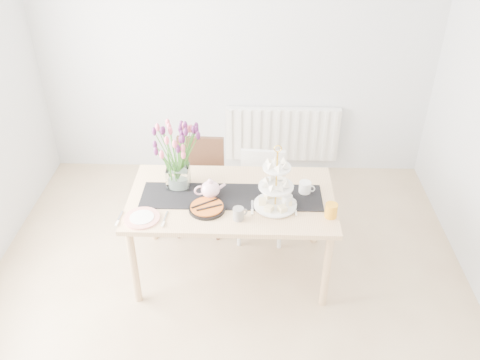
{
  "coord_description": "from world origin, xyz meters",
  "views": [
    {
      "loc": [
        0.19,
        -2.6,
        3.04
      ],
      "look_at": [
        0.1,
        0.55,
        0.94
      ],
      "focal_mm": 38.0,
      "sensor_mm": 36.0,
      "label": 1
    }
  ],
  "objects_px": {
    "tulip_vase": "(176,148)",
    "tart_tin": "(207,208)",
    "chair_white": "(262,189)",
    "mug_grey": "(238,214)",
    "cream_jug": "(305,188)",
    "mug_orange": "(331,210)",
    "radiator": "(282,134)",
    "mug_white": "(287,201)",
    "chair_brown": "(200,178)",
    "dining_table": "(232,205)",
    "cake_stand": "(276,191)",
    "plate_left": "(142,218)",
    "teapot": "(210,189)",
    "plate_right": "(274,207)"
  },
  "relations": [
    {
      "from": "cream_jug",
      "to": "plate_right",
      "type": "bearing_deg",
      "value": -118.4
    },
    {
      "from": "radiator",
      "to": "plate_left",
      "type": "height_order",
      "value": "plate_left"
    },
    {
      "from": "dining_table",
      "to": "cake_stand",
      "type": "relative_size",
      "value": 3.35
    },
    {
      "from": "dining_table",
      "to": "plate_right",
      "type": "relative_size",
      "value": 6.3
    },
    {
      "from": "tulip_vase",
      "to": "tart_tin",
      "type": "xyz_separation_m",
      "value": [
        0.25,
        -0.31,
        -0.34
      ]
    },
    {
      "from": "mug_white",
      "to": "cake_stand",
      "type": "bearing_deg",
      "value": -162.53
    },
    {
      "from": "radiator",
      "to": "tart_tin",
      "type": "distance_m",
      "value": 1.9
    },
    {
      "from": "teapot",
      "to": "plate_right",
      "type": "relative_size",
      "value": 0.93
    },
    {
      "from": "cake_stand",
      "to": "cream_jug",
      "type": "height_order",
      "value": "cake_stand"
    },
    {
      "from": "cake_stand",
      "to": "mug_orange",
      "type": "distance_m",
      "value": 0.43
    },
    {
      "from": "plate_right",
      "to": "mug_white",
      "type": "bearing_deg",
      "value": 16.92
    },
    {
      "from": "chair_brown",
      "to": "mug_orange",
      "type": "bearing_deg",
      "value": -37.25
    },
    {
      "from": "mug_orange",
      "to": "plate_left",
      "type": "distance_m",
      "value": 1.38
    },
    {
      "from": "mug_grey",
      "to": "teapot",
      "type": "bearing_deg",
      "value": 102.2
    },
    {
      "from": "cake_stand",
      "to": "plate_left",
      "type": "relative_size",
      "value": 1.81
    },
    {
      "from": "radiator",
      "to": "mug_orange",
      "type": "distance_m",
      "value": 1.87
    },
    {
      "from": "radiator",
      "to": "mug_white",
      "type": "height_order",
      "value": "mug_white"
    },
    {
      "from": "mug_white",
      "to": "mug_orange",
      "type": "xyz_separation_m",
      "value": [
        0.31,
        -0.12,
        0.01
      ]
    },
    {
      "from": "teapot",
      "to": "tulip_vase",
      "type": "bearing_deg",
      "value": 137.72
    },
    {
      "from": "tulip_vase",
      "to": "chair_white",
      "type": "bearing_deg",
      "value": 31.35
    },
    {
      "from": "cream_jug",
      "to": "tart_tin",
      "type": "relative_size",
      "value": 0.35
    },
    {
      "from": "cream_jug",
      "to": "mug_orange",
      "type": "distance_m",
      "value": 0.34
    },
    {
      "from": "chair_white",
      "to": "mug_grey",
      "type": "relative_size",
      "value": 8.21
    },
    {
      "from": "chair_brown",
      "to": "plate_left",
      "type": "bearing_deg",
      "value": -106.69
    },
    {
      "from": "chair_white",
      "to": "plate_left",
      "type": "xyz_separation_m",
      "value": [
        -0.89,
        -0.84,
        0.3
      ]
    },
    {
      "from": "tulip_vase",
      "to": "plate_right",
      "type": "height_order",
      "value": "tulip_vase"
    },
    {
      "from": "radiator",
      "to": "plate_left",
      "type": "xyz_separation_m",
      "value": [
        -1.11,
        -1.88,
        0.31
      ]
    },
    {
      "from": "teapot",
      "to": "tart_tin",
      "type": "xyz_separation_m",
      "value": [
        -0.01,
        -0.16,
        -0.06
      ]
    },
    {
      "from": "cream_jug",
      "to": "tart_tin",
      "type": "height_order",
      "value": "cream_jug"
    },
    {
      "from": "radiator",
      "to": "mug_orange",
      "type": "relative_size",
      "value": 10.98
    },
    {
      "from": "teapot",
      "to": "plate_right",
      "type": "bearing_deg",
      "value": -28.43
    },
    {
      "from": "cake_stand",
      "to": "teapot",
      "type": "height_order",
      "value": "cake_stand"
    },
    {
      "from": "chair_brown",
      "to": "tart_tin",
      "type": "bearing_deg",
      "value": -77.85
    },
    {
      "from": "plate_right",
      "to": "mug_orange",
      "type": "bearing_deg",
      "value": -12.57
    },
    {
      "from": "chair_white",
      "to": "plate_left",
      "type": "height_order",
      "value": "chair_white"
    },
    {
      "from": "tulip_vase",
      "to": "mug_white",
      "type": "height_order",
      "value": "tulip_vase"
    },
    {
      "from": "tart_tin",
      "to": "mug_orange",
      "type": "distance_m",
      "value": 0.92
    },
    {
      "from": "radiator",
      "to": "mug_orange",
      "type": "height_order",
      "value": "mug_orange"
    },
    {
      "from": "radiator",
      "to": "chair_brown",
      "type": "xyz_separation_m",
      "value": [
        -0.79,
        -0.94,
        0.05
      ]
    },
    {
      "from": "tart_tin",
      "to": "mug_grey",
      "type": "bearing_deg",
      "value": -24.26
    },
    {
      "from": "mug_grey",
      "to": "mug_white",
      "type": "bearing_deg",
      "value": -1.65
    },
    {
      "from": "chair_white",
      "to": "teapot",
      "type": "xyz_separation_m",
      "value": [
        -0.41,
        -0.55,
        0.37
      ]
    },
    {
      "from": "tulip_vase",
      "to": "mug_white",
      "type": "xyz_separation_m",
      "value": [
        0.85,
        -0.24,
        -0.31
      ]
    },
    {
      "from": "dining_table",
      "to": "tart_tin",
      "type": "xyz_separation_m",
      "value": [
        -0.18,
        -0.17,
        0.09
      ]
    },
    {
      "from": "mug_orange",
      "to": "dining_table",
      "type": "bearing_deg",
      "value": 94.34
    },
    {
      "from": "chair_white",
      "to": "radiator",
      "type": "bearing_deg",
      "value": 81.31
    },
    {
      "from": "tart_tin",
      "to": "mug_white",
      "type": "bearing_deg",
      "value": 6.36
    },
    {
      "from": "teapot",
      "to": "mug_white",
      "type": "xyz_separation_m",
      "value": [
        0.59,
        -0.1,
        -0.03
      ]
    },
    {
      "from": "tulip_vase",
      "to": "tart_tin",
      "type": "bearing_deg",
      "value": -50.79
    },
    {
      "from": "mug_white",
      "to": "radiator",
      "type": "bearing_deg",
      "value": 99.81
    }
  ]
}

